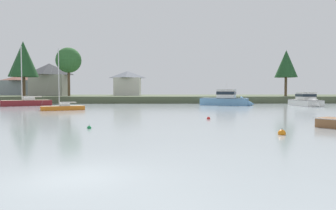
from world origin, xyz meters
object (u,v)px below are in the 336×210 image
at_px(sailboat_orange, 63,109).
at_px(cruiser_white, 307,103).
at_px(cruiser_skyblue, 229,102).
at_px(mooring_buoy_red, 208,119).
at_px(mooring_buoy_green, 89,128).
at_px(mooring_buoy_orange, 282,133).
at_px(sailboat_maroon, 26,104).

distance_m(sailboat_orange, cruiser_white, 44.97).
height_order(cruiser_skyblue, mooring_buoy_red, cruiser_skyblue).
bearing_deg(cruiser_skyblue, cruiser_white, -14.08).
distance_m(sailboat_orange, mooring_buoy_green, 25.26).
bearing_deg(cruiser_skyblue, sailboat_orange, -151.38).
bearing_deg(cruiser_skyblue, mooring_buoy_green, -116.39).
bearing_deg(mooring_buoy_orange, cruiser_white, 62.81).
relative_size(sailboat_orange, mooring_buoy_orange, 17.25).
relative_size(sailboat_orange, cruiser_skyblue, 0.87).
xyz_separation_m(mooring_buoy_red, mooring_buoy_orange, (3.20, -11.60, 0.03)).
bearing_deg(sailboat_maroon, mooring_buoy_orange, -50.02).
height_order(cruiser_skyblue, mooring_buoy_orange, cruiser_skyblue).
bearing_deg(mooring_buoy_orange, sailboat_maroon, 129.98).
distance_m(sailboat_maroon, mooring_buoy_green, 43.42).
relative_size(cruiser_white, mooring_buoy_orange, 17.61).
distance_m(mooring_buoy_red, mooring_buoy_green, 13.16).
height_order(sailboat_maroon, mooring_buoy_green, sailboat_maroon).
xyz_separation_m(cruiser_skyblue, mooring_buoy_red, (-8.93, -31.28, -0.68)).
bearing_deg(mooring_buoy_orange, mooring_buoy_red, 105.44).
distance_m(mooring_buoy_orange, mooring_buoy_green, 14.21).
bearing_deg(mooring_buoy_green, cruiser_white, 46.39).
xyz_separation_m(sailboat_orange, mooring_buoy_green, (9.42, -23.44, -0.15)).
relative_size(sailboat_orange, mooring_buoy_red, 23.28).
distance_m(sailboat_maroon, mooring_buoy_red, 43.63).
bearing_deg(cruiser_white, mooring_buoy_green, -133.61).
height_order(sailboat_orange, mooring_buoy_orange, sailboat_orange).
xyz_separation_m(cruiser_white, mooring_buoy_orange, (-20.16, -39.25, -0.54)).
bearing_deg(cruiser_white, sailboat_maroon, 177.56).
xyz_separation_m(mooring_buoy_red, mooring_buoy_green, (-10.52, -7.91, -0.01)).
distance_m(cruiser_white, mooring_buoy_orange, 44.13).
xyz_separation_m(cruiser_white, mooring_buoy_red, (-23.37, -27.65, -0.56)).
bearing_deg(cruiser_skyblue, mooring_buoy_red, -105.93).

